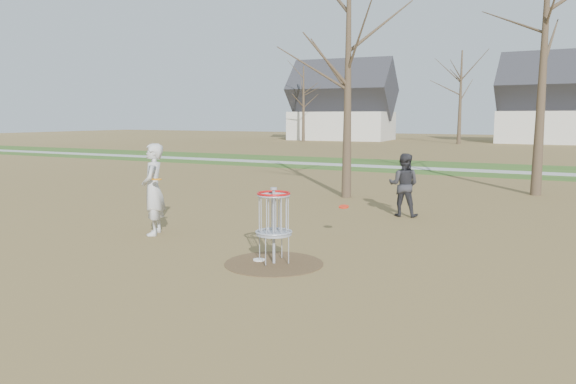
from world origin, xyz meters
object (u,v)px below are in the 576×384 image
Objects in this scene: player_throwing at (404,185)px; disc_grounded at (259,260)px; disc_golf_basket at (274,214)px; player_standing at (153,189)px.

disc_grounded is (-1.01, -5.85, -0.82)m from player_throwing.
disc_grounded is 0.16× the size of disc_golf_basket.
disc_grounded is (3.29, -0.93, -1.01)m from player_standing.
disc_golf_basket is (-0.67, -5.90, 0.07)m from player_throwing.
player_throwing reaches higher than disc_golf_basket.
disc_golf_basket reaches higher than disc_grounded.
player_standing is at bearing 164.28° from disc_grounded.
player_standing is 3.56m from disc_grounded.
disc_golf_basket is (3.63, -0.97, -0.11)m from player_standing.
player_throwing is at bearing 80.21° from disc_grounded.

